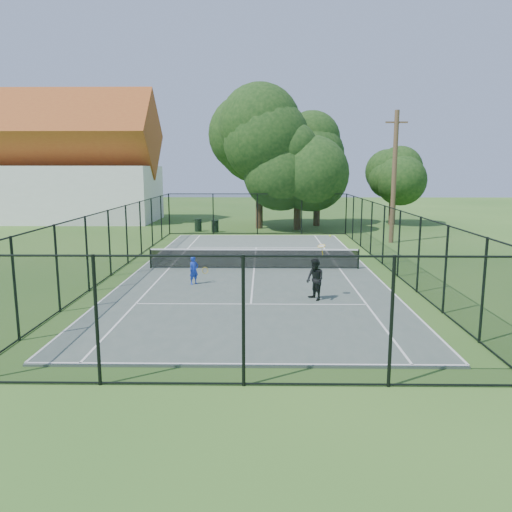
{
  "coord_description": "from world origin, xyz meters",
  "views": [
    {
      "loc": [
        0.43,
        -23.55,
        4.84
      ],
      "look_at": [
        0.13,
        -3.0,
        1.2
      ],
      "focal_mm": 35.0,
      "sensor_mm": 36.0,
      "label": 1
    }
  ],
  "objects_px": {
    "tennis_net": "(254,258)",
    "trash_bin_right": "(215,226)",
    "utility_pole": "(394,177)",
    "player_blue": "(194,270)",
    "player_black": "(315,279)",
    "trash_bin_left": "(198,225)"
  },
  "relations": [
    {
      "from": "tennis_net",
      "to": "player_black",
      "type": "relative_size",
      "value": 4.33
    },
    {
      "from": "tennis_net",
      "to": "trash_bin_right",
      "type": "height_order",
      "value": "tennis_net"
    },
    {
      "from": "tennis_net",
      "to": "trash_bin_left",
      "type": "relative_size",
      "value": 10.35
    },
    {
      "from": "trash_bin_left",
      "to": "player_blue",
      "type": "relative_size",
      "value": 0.83
    },
    {
      "from": "trash_bin_right",
      "to": "player_black",
      "type": "relative_size",
      "value": 0.4
    },
    {
      "from": "tennis_net",
      "to": "trash_bin_right",
      "type": "xyz_separation_m",
      "value": [
        -3.23,
        14.1,
        -0.11
      ]
    },
    {
      "from": "player_blue",
      "to": "tennis_net",
      "type": "bearing_deg",
      "value": 53.57
    },
    {
      "from": "trash_bin_left",
      "to": "utility_pole",
      "type": "distance_m",
      "value": 15.02
    },
    {
      "from": "utility_pole",
      "to": "player_blue",
      "type": "distance_m",
      "value": 17.09
    },
    {
      "from": "utility_pole",
      "to": "player_black",
      "type": "xyz_separation_m",
      "value": [
        -6.51,
        -14.77,
        -3.45
      ]
    },
    {
      "from": "trash_bin_left",
      "to": "trash_bin_right",
      "type": "relative_size",
      "value": 1.05
    },
    {
      "from": "tennis_net",
      "to": "player_black",
      "type": "height_order",
      "value": "player_black"
    },
    {
      "from": "trash_bin_left",
      "to": "utility_pole",
      "type": "height_order",
      "value": "utility_pole"
    },
    {
      "from": "player_blue",
      "to": "player_black",
      "type": "xyz_separation_m",
      "value": [
        4.77,
        -2.46,
        0.18
      ]
    },
    {
      "from": "player_black",
      "to": "tennis_net",
      "type": "bearing_deg",
      "value": 112.0
    },
    {
      "from": "utility_pole",
      "to": "trash_bin_right",
      "type": "bearing_deg",
      "value": 157.12
    },
    {
      "from": "player_blue",
      "to": "player_black",
      "type": "distance_m",
      "value": 5.37
    },
    {
      "from": "tennis_net",
      "to": "utility_pole",
      "type": "distance_m",
      "value": 13.15
    },
    {
      "from": "tennis_net",
      "to": "trash_bin_right",
      "type": "bearing_deg",
      "value": 102.92
    },
    {
      "from": "tennis_net",
      "to": "player_blue",
      "type": "relative_size",
      "value": 8.55
    },
    {
      "from": "trash_bin_left",
      "to": "player_black",
      "type": "bearing_deg",
      "value": -71.23
    },
    {
      "from": "player_black",
      "to": "trash_bin_right",
      "type": "bearing_deg",
      "value": 105.64
    }
  ]
}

